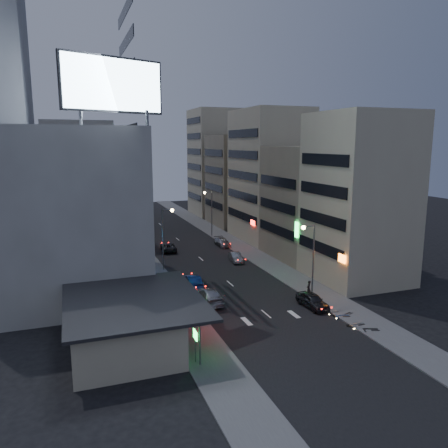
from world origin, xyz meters
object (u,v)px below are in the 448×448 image
road_car_silver (208,295)px  parked_car_right_near (313,300)px  parked_car_left (168,247)px  scooter_blue (349,309)px  parked_car_right_mid (236,257)px  scooter_black_a (378,322)px  parked_car_right_far (222,242)px  road_car_blue (193,281)px  person (309,288)px  scooter_black_b (350,307)px  scooter_silver_a (361,316)px  scooter_silver_b (337,306)px

road_car_silver → parked_car_right_near: bearing=152.0°
parked_car_left → scooter_blue: size_ratio=2.47×
parked_car_left → parked_car_right_mid: bearing=136.5°
scooter_black_a → parked_car_right_near: bearing=42.9°
road_car_silver → parked_car_right_far: bearing=-113.8°
road_car_blue → person: person is taller
person → scooter_black_a: person is taller
parked_car_right_mid → scooter_black_b: (3.62, -21.43, -0.02)m
scooter_black_a → road_car_blue: bearing=57.2°
scooter_silver_a → road_car_blue: bearing=31.4°
parked_car_left → scooter_black_b: parked_car_left is taller
scooter_blue → scooter_black_a: bearing=-152.1°
person → scooter_black_a: size_ratio=0.88×
person → scooter_black_b: bearing=65.3°
parked_car_left → road_car_blue: 17.75m
parked_car_left → scooter_black_a: 36.53m
scooter_silver_a → scooter_blue: (0.03, 1.91, -0.02)m
scooter_blue → scooter_silver_b: size_ratio=1.21×
road_car_silver → scooter_blue: road_car_silver is taller
parked_car_right_near → scooter_black_b: (2.63, -2.53, -0.11)m
road_car_silver → scooter_black_a: 16.82m
parked_car_right_near → scooter_black_a: parked_car_right_near is taller
person → scooter_black_a: (1.49, -9.44, -0.27)m
parked_car_right_near → road_car_blue: 14.15m
parked_car_right_mid → road_car_silver: size_ratio=0.73×
road_car_blue → parked_car_right_mid: bearing=-131.8°
scooter_blue → scooter_silver_b: 1.43m
scooter_black_a → parked_car_left: bearing=39.3°
scooter_silver_b → scooter_blue: bearing=-158.3°
parked_car_right_far → parked_car_right_near: bearing=-90.6°
parked_car_left → parked_car_right_far: bearing=-170.7°
parked_car_right_far → road_car_blue: bearing=-118.8°
scooter_black_a → person: bearing=30.4°
parked_car_right_mid → parked_car_left: parked_car_left is taller
scooter_blue → person: bearing=28.5°
person → scooter_black_b: person is taller
scooter_black_b → parked_car_right_mid: bearing=-12.7°
person → parked_car_right_far: bearing=-128.8°
road_car_silver → scooter_blue: 14.16m
parked_car_right_mid → scooter_silver_a: (3.07, -23.96, 0.09)m
road_car_blue → scooter_blue: size_ratio=2.24×
road_car_blue → scooter_silver_b: 16.62m
parked_car_left → person: bearing=118.0°
parked_car_right_far → scooter_silver_a: size_ratio=2.19×
road_car_blue → scooter_black_a: bearing=129.4°
road_car_blue → road_car_silver: 5.45m
parked_car_right_mid → road_car_blue: road_car_blue is taller
parked_car_right_near → road_car_silver: (-9.53, 4.90, 0.05)m
person → parked_car_left: bearing=-109.5°
parked_car_right_far → scooter_blue: size_ratio=2.28×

